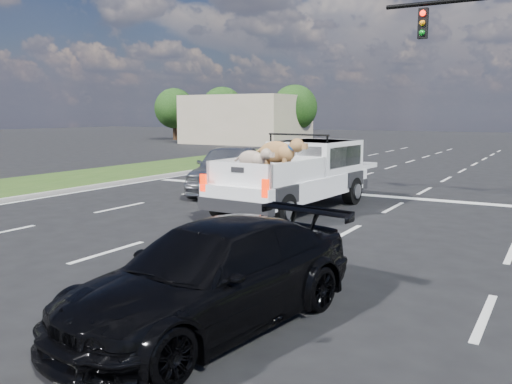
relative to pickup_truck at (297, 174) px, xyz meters
The scene contains 11 objects.
ground 6.42m from the pickup_truck, 84.53° to the right, with size 160.00×160.00×0.00m, color black.
road_markings 1.21m from the pickup_truck, 22.57° to the left, with size 17.75×60.00×0.01m.
grass_median_left 10.94m from the pickup_truck, behind, with size 5.00×60.00×0.10m, color #234214.
curb_left 8.51m from the pickup_truck, behind, with size 0.15×60.00×0.14m, color #A7A199.
building_left 35.48m from the pickup_truck, 123.16° to the left, with size 10.00×8.00×4.40m, color #BDA890.
tree_far_a 43.28m from the pickup_truck, 132.85° to the left, with size 4.20×4.20×5.40m.
tree_far_b 39.45m from the pickup_truck, 126.44° to the left, with size 4.20×4.20×5.40m.
tree_far_c 35.30m from the pickup_truck, 115.91° to the left, with size 4.20×4.20×5.40m.
pickup_truck is the anchor object (origin of this frame).
silver_sedan 4.04m from the pickup_truck, 151.05° to the left, with size 2.01×5.01×1.71m, color #A5A7AC.
black_coupe 8.84m from the pickup_truck, 71.49° to the right, with size 1.87×4.60×1.33m, color black.
Camera 1 is at (6.05, -7.66, 2.75)m, focal length 38.00 mm.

